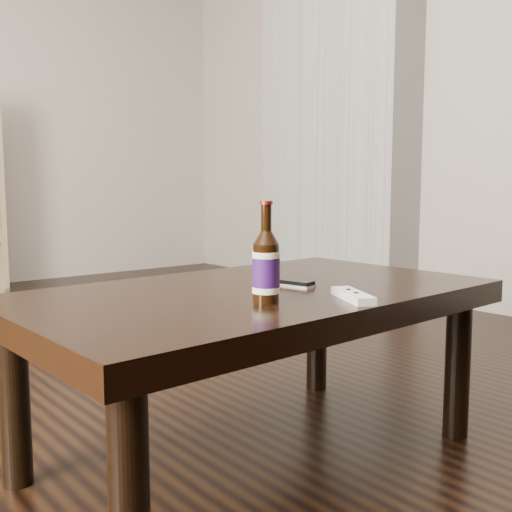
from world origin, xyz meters
TOP-DOWN VIEW (x-y plane):
  - floor at (0.00, 0.00)m, footprint 5.00×6.00m
  - chimney_breast at (2.35, 1.20)m, footprint 0.30×1.20m
  - coffee_table at (0.27, -0.47)m, footprint 1.26×0.76m
  - beer_bottle at (0.16, -0.64)m, footprint 0.07×0.07m
  - phone at (0.38, -0.52)m, footprint 0.07×0.10m
  - remote at (0.35, -0.74)m, footprint 0.12×0.17m

SIDE VIEW (x-z plane):
  - floor at x=0.00m, z-range -0.01..0.00m
  - coffee_table at x=0.27m, z-range 0.17..0.64m
  - phone at x=0.38m, z-range 0.46..0.48m
  - remote at x=0.35m, z-range 0.46..0.49m
  - beer_bottle at x=0.16m, z-range 0.43..0.66m
  - chimney_breast at x=2.35m, z-range 0.00..2.70m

